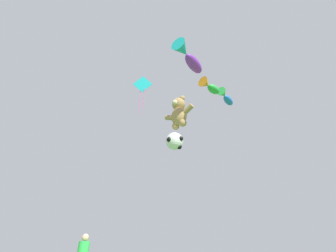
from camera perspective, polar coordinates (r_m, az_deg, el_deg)
name	(u,v)px	position (r m, az deg, el deg)	size (l,w,h in m)	color
teddy_bear_kite	(179,112)	(13.61, 2.76, 3.45)	(2.14, 0.94, 2.17)	tan
soccer_ball_kite	(175,141)	(12.96, 1.68, -3.85)	(1.11, 1.11, 1.03)	white
fish_kite_violet	(188,57)	(12.28, 5.16, 17.08)	(1.04, 2.47, 0.78)	purple
fish_kite_emerald	(210,86)	(12.93, 10.53, 9.84)	(0.68, 1.47, 0.62)	green
fish_kite_cobalt	(226,97)	(14.59, 14.42, 7.13)	(0.73, 1.76, 0.58)	blue
diamond_kite	(143,86)	(17.19, -6.49, 10.00)	(1.13, 0.98, 3.29)	#19ADB2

